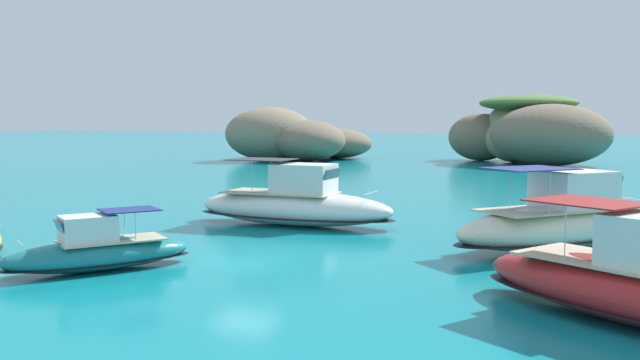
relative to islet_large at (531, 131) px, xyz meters
name	(u,v)px	position (x,y,z in m)	size (l,w,h in m)	color
ground_plane	(245,260)	(-3.37, -63.54, -3.84)	(400.00, 400.00, 0.00)	#0F7F89
islet_large	(531,131)	(0.00, 0.00, 0.00)	(23.51, 22.83, 8.16)	#756651
islet_small	(297,139)	(-28.24, -5.41, -1.12)	(19.88, 22.18, 6.75)	#756651
motorboat_teal	(97,252)	(-7.35, -67.22, -3.16)	(5.60, 6.70, 2.13)	#19727A
motorboat_white	(295,205)	(-5.31, -54.86, -2.78)	(10.74, 3.47, 3.34)	white
motorboat_cream	(564,223)	(7.73, -56.19, -2.75)	(9.72, 10.47, 3.44)	beige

